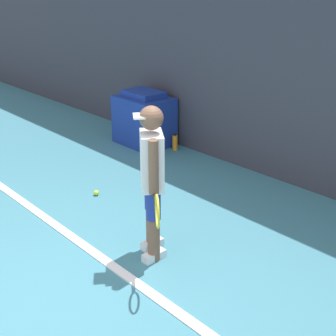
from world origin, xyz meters
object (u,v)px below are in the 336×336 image
Objects in this scene: water_bottle at (175,142)px; tennis_player at (152,177)px; tennis_ball at (96,193)px; covered_chair at (144,119)px.

tennis_player is at bearing -47.03° from water_bottle.
tennis_player is 1.75m from tennis_ball.
covered_chair is (-1.14, 1.73, 0.39)m from tennis_ball.
covered_chair is at bearing 123.42° from tennis_ball.
covered_chair is at bearing 177.95° from tennis_player.
water_bottle is at bearing 16.19° from covered_chair.
tennis_player is at bearing -38.08° from covered_chair.
tennis_ball is at bearing -56.58° from covered_chair.
covered_chair is 0.66m from water_bottle.
water_bottle is at bearing 169.00° from tennis_player.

